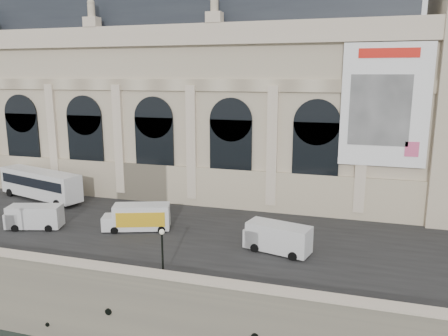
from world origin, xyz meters
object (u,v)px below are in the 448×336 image
object	(u,v)px
bus_left	(40,184)
van_c	(275,237)
van_b	(32,217)
box_truck	(138,217)
lamp_right	(162,255)

from	to	relation	value
bus_left	van_c	distance (m)	33.65
bus_left	van_c	xyz separation A→B (m)	(32.60, -8.33, -0.81)
van_b	box_truck	xyz separation A→B (m)	(11.13, 2.79, 0.11)
van_b	lamp_right	world-z (taller)	lamp_right
bus_left	box_truck	bearing A→B (deg)	-20.97
bus_left	van_b	world-z (taller)	bus_left
box_truck	lamp_right	bearing A→B (deg)	-53.27
bus_left	box_truck	size ratio (longest dim) A/B	1.85
van_b	lamp_right	xyz separation A→B (m)	(18.40, -6.96, 0.82)
box_truck	van_c	bearing A→B (deg)	-5.95
bus_left	lamp_right	bearing A→B (deg)	-33.51
box_truck	van_b	bearing A→B (deg)	-165.93
box_truck	lamp_right	size ratio (longest dim) A/B	1.72
van_b	lamp_right	bearing A→B (deg)	-20.73
van_c	lamp_right	bearing A→B (deg)	-132.91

